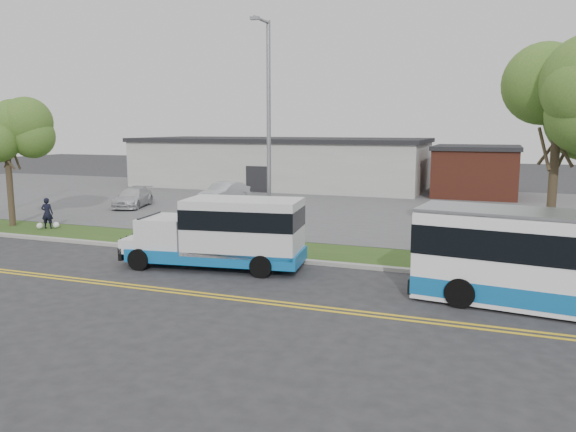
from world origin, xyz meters
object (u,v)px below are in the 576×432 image
at_px(tree_east, 559,101).
at_px(parked_car_a, 224,193).
at_px(tree_west, 6,130).
at_px(streetlight_near, 268,128).
at_px(shuttle_bus, 226,231).
at_px(parked_car_b, 133,198).
at_px(pedestrian, 47,213).

height_order(tree_east, parked_car_a, tree_east).
height_order(tree_east, tree_west, tree_east).
bearing_deg(streetlight_near, parked_car_a, 124.53).
distance_m(streetlight_near, shuttle_bus, 5.09).
relative_size(shuttle_bus, parked_car_b, 1.70).
height_order(tree_west, shuttle_bus, tree_west).
xyz_separation_m(streetlight_near, shuttle_bus, (-0.34, -3.36, -3.81)).
bearing_deg(parked_car_a, shuttle_bus, -56.01).
height_order(tree_west, parked_car_b, tree_west).
distance_m(streetlight_near, parked_car_b, 16.48).
height_order(pedestrian, parked_car_a, pedestrian).
bearing_deg(streetlight_near, parked_car_b, 146.85).
relative_size(tree_west, streetlight_near, 0.73).
xyz_separation_m(tree_east, shuttle_bus, (-11.34, -3.63, -4.79)).
xyz_separation_m(tree_east, streetlight_near, (-11.00, -0.27, -0.97)).
xyz_separation_m(shuttle_bus, pedestrian, (-12.21, 3.77, -0.52)).
distance_m(tree_west, streetlight_near, 15.01).
distance_m(tree_east, parked_car_b, 26.26).
bearing_deg(tree_west, streetlight_near, -1.80).
xyz_separation_m(streetlight_near, pedestrian, (-12.54, 0.41, -4.33)).
bearing_deg(shuttle_bus, streetlight_near, 76.46).
distance_m(shuttle_bus, parked_car_a, 17.40).
distance_m(tree_west, parked_car_b, 9.47).
distance_m(pedestrian, parked_car_a, 12.42).
relative_size(shuttle_bus, parked_car_a, 1.61).
distance_m(tree_west, parked_car_a, 14.07).
bearing_deg(pedestrian, parked_car_b, -108.00).
height_order(streetlight_near, pedestrian, streetlight_near).
bearing_deg(parked_car_a, parked_car_b, -138.62).
xyz_separation_m(tree_west, pedestrian, (2.46, -0.06, -4.22)).
relative_size(tree_west, shuttle_bus, 0.97).
height_order(tree_west, streetlight_near, streetlight_near).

